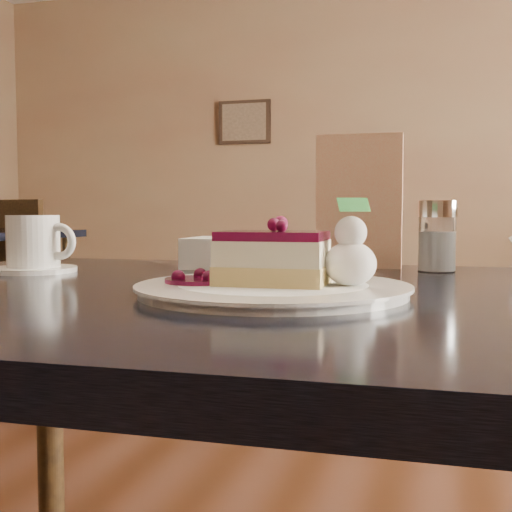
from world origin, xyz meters
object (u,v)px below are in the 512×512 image
(dessert_plate, at_px, (273,290))
(cheesecake_slice, at_px, (273,258))
(main_table, at_px, (282,355))
(coffee_set, at_px, (35,247))

(dessert_plate, height_order, cheesecake_slice, cheesecake_slice)
(main_table, distance_m, coffee_set, 0.47)
(dessert_plate, bearing_deg, main_table, 91.37)
(main_table, bearing_deg, cheesecake_slice, -90.00)
(main_table, height_order, cheesecake_slice, cheesecake_slice)
(dessert_plate, distance_m, coffee_set, 0.47)
(dessert_plate, relative_size, cheesecake_slice, 2.45)
(dessert_plate, xyz_separation_m, coffee_set, (-0.43, 0.17, 0.03))
(main_table, height_order, dessert_plate, dessert_plate)
(main_table, relative_size, coffee_set, 8.78)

